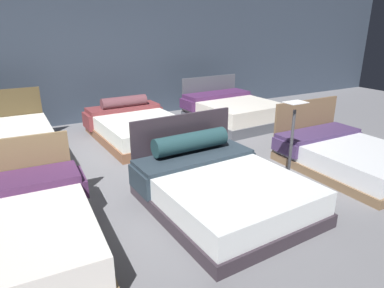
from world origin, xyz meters
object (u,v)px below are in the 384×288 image
(bed_0, at_px, (7,237))
(bed_5, at_px, (232,111))
(bed_2, at_px, (348,156))
(price_sign, at_px, (290,153))
(bed_1, at_px, (219,187))
(bed_4, at_px, (137,126))
(bed_3, at_px, (1,147))

(bed_0, relative_size, bed_5, 1.02)
(bed_2, relative_size, price_sign, 1.68)
(bed_1, height_order, bed_4, bed_1)
(bed_3, height_order, bed_4, bed_3)
(bed_0, height_order, bed_3, bed_3)
(bed_0, bearing_deg, bed_4, 53.05)
(bed_2, distance_m, bed_4, 3.75)
(bed_0, height_order, bed_4, bed_0)
(bed_1, xyz_separation_m, bed_5, (2.27, 2.94, 0.03))
(bed_3, relative_size, price_sign, 1.87)
(bed_1, height_order, bed_3, bed_3)
(bed_0, relative_size, bed_1, 1.00)
(bed_3, xyz_separation_m, price_sign, (3.46, -2.84, 0.20))
(bed_5, height_order, price_sign, price_sign)
(bed_1, xyz_separation_m, bed_2, (2.32, -0.01, -0.03))
(bed_1, bearing_deg, bed_3, 125.73)
(bed_0, distance_m, bed_1, 2.29)
(bed_0, bearing_deg, bed_1, -0.10)
(bed_2, relative_size, bed_3, 0.90)
(bed_0, relative_size, bed_4, 0.92)
(bed_1, height_order, bed_2, bed_1)
(bed_1, relative_size, bed_4, 0.92)
(bed_0, xyz_separation_m, price_sign, (3.46, -0.05, 0.20))
(bed_5, bearing_deg, bed_2, -92.03)
(price_sign, bearing_deg, bed_0, 179.25)
(bed_2, bearing_deg, bed_0, 178.81)
(price_sign, bearing_deg, bed_4, 110.83)
(bed_1, distance_m, bed_5, 3.72)
(bed_2, height_order, bed_3, bed_3)
(bed_1, relative_size, bed_5, 1.02)
(bed_2, bearing_deg, bed_3, 147.95)
(bed_0, relative_size, bed_3, 0.94)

